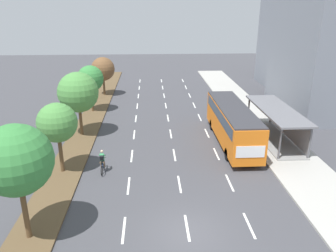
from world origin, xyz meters
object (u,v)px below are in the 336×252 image
Objects in this scene: median_tree_fifth at (103,69)px; median_tree_nearest at (16,160)px; median_tree_second at (57,123)px; median_tree_fourth at (90,79)px; cyclist at (102,162)px; median_tree_third at (78,92)px; bus_shelter at (278,121)px; bus at (232,121)px.

median_tree_nearest is at bearing -90.60° from median_tree_fifth.
median_tree_second is 0.99× the size of median_tree_fourth.
median_tree_nearest reaches higher than cyclist.
median_tree_second is 14.83m from median_tree_fourth.
median_tree_fifth is (0.31, 29.66, -0.96)m from median_tree_nearest.
bus_shelter is at bearing -7.17° from median_tree_third.
cyclist is 8.73m from median_tree_third.
median_tree_second is 22.25m from median_tree_fifth.
median_tree_second is at bearing -90.16° from median_tree_third.
bus is 18.53m from median_tree_nearest.
median_tree_second is (-13.69, -4.84, 1.80)m from bus.
median_tree_third is (0.02, 7.41, 0.31)m from median_tree_second.
bus_shelter reaches higher than cyclist.
cyclist is at bearing -1.71° from median_tree_second.
cyclist is (-10.75, -4.93, -1.28)m from bus.
median_tree_second is at bearing 90.13° from median_tree_nearest.
median_tree_nearest reaches higher than median_tree_fifth.
bus is 22.00m from median_tree_fifth.
median_tree_third is at bearing 111.25° from cyclist.
median_tree_fifth is at bearing 127.52° from bus.
median_tree_fourth is (-0.13, 22.24, -0.71)m from median_tree_nearest.
median_tree_fifth is at bearing 89.16° from median_tree_second.
median_tree_nearest reaches higher than median_tree_second.
median_tree_nearest reaches higher than median_tree_fourth.
median_tree_fifth is (0.43, 7.41, -0.25)m from median_tree_fourth.
bus is at bearing -52.48° from median_tree_fifth.
cyclist is 0.29× the size of median_tree_nearest.
median_tree_second is 0.88× the size of median_tree_third.
cyclist is 4.25m from median_tree_second.
median_tree_second is at bearing -160.54° from bus.
median_tree_nearest is 1.21× the size of median_tree_second.
median_tree_nearest is at bearing -111.74° from cyclist.
median_tree_nearest reaches higher than bus_shelter.
median_tree_second is (-0.02, 7.41, -0.70)m from median_tree_nearest.
median_tree_fifth is at bearing 89.40° from median_tree_nearest.
cyclist is 0.31× the size of median_tree_third.
median_tree_third is at bearing 89.98° from median_tree_nearest.
median_tree_third is (-17.95, 2.26, 2.31)m from bus_shelter.
median_tree_fifth is at bearing 96.68° from cyclist.
median_tree_third reaches higher than median_tree_second.
median_tree_third is (-13.67, 2.58, 2.11)m from bus.
median_tree_fifth reaches higher than bus_shelter.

